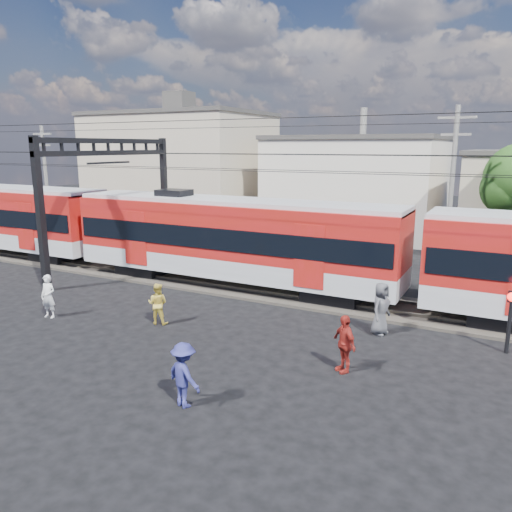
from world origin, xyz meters
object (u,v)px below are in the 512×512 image
object	(u,v)px
pedestrian_c	(184,375)
crossing_signal	(511,310)
commuter_train	(235,237)
pedestrian_a	(48,296)

from	to	relation	value
pedestrian_c	crossing_signal	distance (m)	10.51
commuter_train	pedestrian_c	xyz separation A→B (m)	(4.35, -10.25, -1.54)
commuter_train	crossing_signal	distance (m)	11.97
commuter_train	pedestrian_a	xyz separation A→B (m)	(-4.32, -7.07, -1.55)
commuter_train	pedestrian_c	size ratio (longest dim) A/B	29.34
crossing_signal	commuter_train	bearing A→B (deg)	166.99
pedestrian_a	crossing_signal	distance (m)	16.54
commuter_train	crossing_signal	size ratio (longest dim) A/B	24.14
pedestrian_a	crossing_signal	xyz separation A→B (m)	(15.94, 4.39, 0.59)
commuter_train	pedestrian_a	bearing A→B (deg)	-121.39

